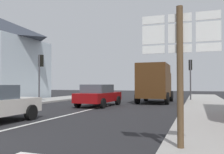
{
  "coord_description": "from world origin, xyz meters",
  "views": [
    {
      "loc": [
        5.9,
        -4.35,
        1.51
      ],
      "look_at": [
        1.57,
        8.14,
        1.89
      ],
      "focal_mm": 39.07,
      "sensor_mm": 36.0,
      "label": 1
    }
  ],
  "objects_px": {
    "traffic_light_far_right": "(190,71)",
    "traffic_light_near_left": "(40,67)",
    "route_sign_post": "(180,61)",
    "sedan_far": "(99,95)",
    "delivery_truck": "(155,82)"
  },
  "relations": [
    {
      "from": "traffic_light_far_right",
      "to": "traffic_light_near_left",
      "type": "height_order",
      "value": "traffic_light_near_left"
    },
    {
      "from": "route_sign_post",
      "to": "traffic_light_near_left",
      "type": "distance_m",
      "value": 15.16
    },
    {
      "from": "sedan_far",
      "to": "route_sign_post",
      "type": "xyz_separation_m",
      "value": [
        5.94,
        -9.84,
        1.24
      ]
    },
    {
      "from": "sedan_far",
      "to": "traffic_light_far_right",
      "type": "bearing_deg",
      "value": 50.46
    },
    {
      "from": "route_sign_post",
      "to": "traffic_light_far_right",
      "type": "distance_m",
      "value": 16.88
    },
    {
      "from": "traffic_light_far_right",
      "to": "traffic_light_near_left",
      "type": "xyz_separation_m",
      "value": [
        -10.86,
        -6.46,
        0.1
      ]
    },
    {
      "from": "delivery_truck",
      "to": "traffic_light_far_right",
      "type": "xyz_separation_m",
      "value": [
        2.67,
        2.74,
        1.03
      ]
    },
    {
      "from": "sedan_far",
      "to": "traffic_light_far_right",
      "type": "relative_size",
      "value": 1.18
    },
    {
      "from": "delivery_truck",
      "to": "route_sign_post",
      "type": "bearing_deg",
      "value": -78.77
    },
    {
      "from": "traffic_light_near_left",
      "to": "delivery_truck",
      "type": "bearing_deg",
      "value": 24.43
    },
    {
      "from": "route_sign_post",
      "to": "traffic_light_near_left",
      "type": "relative_size",
      "value": 0.85
    },
    {
      "from": "delivery_truck",
      "to": "traffic_light_far_right",
      "type": "distance_m",
      "value": 3.96
    },
    {
      "from": "sedan_far",
      "to": "traffic_light_near_left",
      "type": "distance_m",
      "value": 5.48
    },
    {
      "from": "delivery_truck",
      "to": "traffic_light_near_left",
      "type": "distance_m",
      "value": 9.07
    },
    {
      "from": "sedan_far",
      "to": "traffic_light_far_right",
      "type": "distance_m",
      "value": 9.31
    }
  ]
}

